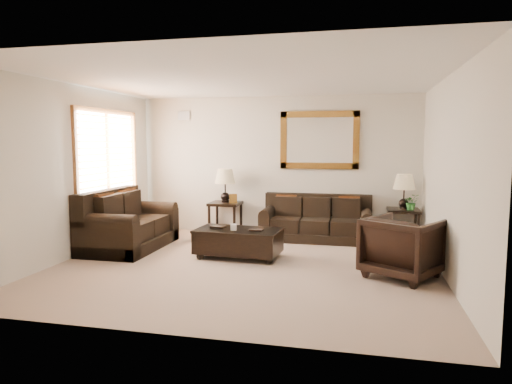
% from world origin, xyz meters
% --- Properties ---
extents(room, '(5.51, 5.01, 2.71)m').
position_xyz_m(room, '(0.00, 0.00, 1.35)').
color(room, gray).
rests_on(room, ground).
extents(window, '(0.07, 1.96, 1.66)m').
position_xyz_m(window, '(-2.70, 0.90, 1.55)').
color(window, white).
rests_on(window, room).
extents(mirror, '(1.50, 0.06, 1.10)m').
position_xyz_m(mirror, '(0.85, 2.47, 1.85)').
color(mirror, '#4C260F').
rests_on(mirror, room).
extents(air_vent, '(0.25, 0.02, 0.18)m').
position_xyz_m(air_vent, '(-1.90, 2.48, 2.35)').
color(air_vent, '#999999').
rests_on(air_vent, room).
extents(sofa, '(2.02, 0.87, 0.83)m').
position_xyz_m(sofa, '(0.85, 2.10, 0.30)').
color(sofa, black).
rests_on(sofa, room).
extents(loveseat, '(1.06, 1.78, 1.00)m').
position_xyz_m(loveseat, '(-2.27, 0.67, 0.37)').
color(loveseat, black).
rests_on(loveseat, room).
extents(end_table_left, '(0.59, 0.59, 1.29)m').
position_xyz_m(end_table_left, '(-0.94, 2.17, 0.84)').
color(end_table_left, black).
rests_on(end_table_left, room).
extents(end_table_right, '(0.56, 0.56, 1.24)m').
position_xyz_m(end_table_right, '(2.40, 2.18, 0.81)').
color(end_table_right, black).
rests_on(end_table_right, room).
extents(coffee_table, '(1.37, 0.81, 0.56)m').
position_xyz_m(coffee_table, '(-0.22, 0.47, 0.28)').
color(coffee_table, black).
rests_on(coffee_table, room).
extents(armchair, '(1.18, 1.16, 0.90)m').
position_xyz_m(armchair, '(2.20, -0.07, 0.45)').
color(armchair, black).
rests_on(armchair, floor).
extents(potted_plant, '(0.30, 0.32, 0.22)m').
position_xyz_m(potted_plant, '(2.52, 2.08, 0.72)').
color(potted_plant, '#235C1F').
rests_on(potted_plant, end_table_right).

